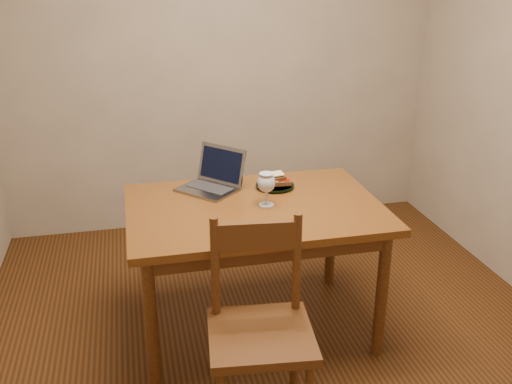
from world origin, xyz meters
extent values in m
cube|color=black|center=(0.00, 0.00, -0.01)|extent=(3.20, 3.20, 0.02)
cube|color=gray|center=(0.00, 1.61, 1.30)|extent=(3.20, 0.02, 2.60)
cube|color=gray|center=(0.00, -1.61, 1.30)|extent=(3.20, 0.02, 2.60)
cube|color=#4A280C|center=(-0.08, 0.11, 0.72)|extent=(1.30, 0.90, 0.04)
cylinder|color=#3C1D0C|center=(-0.65, -0.26, 0.35)|extent=(0.06, 0.06, 0.70)
cylinder|color=#3C1D0C|center=(0.49, -0.26, 0.35)|extent=(0.06, 0.06, 0.70)
cylinder|color=#3C1D0C|center=(-0.65, 0.48, 0.35)|extent=(0.06, 0.06, 0.70)
cylinder|color=#3C1D0C|center=(0.49, 0.48, 0.35)|extent=(0.06, 0.06, 0.70)
cube|color=#3C1D0C|center=(-0.21, -0.58, 0.45)|extent=(0.48, 0.46, 0.04)
cube|color=#3C1D0C|center=(-0.19, -0.42, 0.83)|extent=(0.35, 0.07, 0.12)
cylinder|color=black|center=(0.09, 0.34, 0.75)|extent=(0.21, 0.21, 0.02)
cube|color=slate|center=(-0.29, 0.36, 0.75)|extent=(0.36, 0.37, 0.01)
cube|color=slate|center=(-0.19, 0.46, 0.86)|extent=(0.25, 0.27, 0.21)
cube|color=black|center=(-0.19, 0.46, 0.86)|extent=(0.22, 0.23, 0.17)
camera|label=1|loc=(-0.67, -2.52, 1.89)|focal=40.00mm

